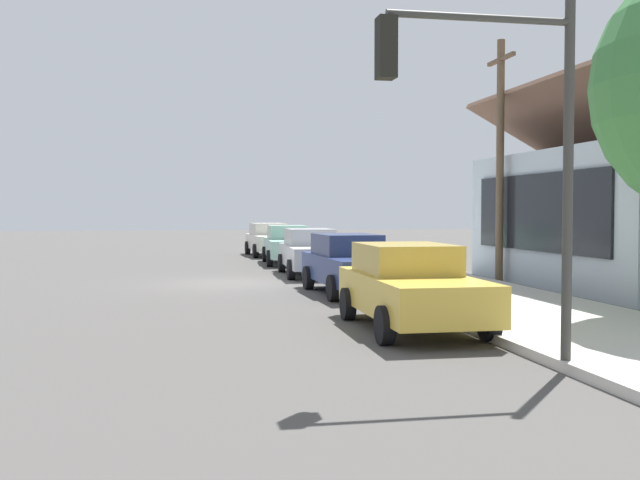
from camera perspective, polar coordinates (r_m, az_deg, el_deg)
The scene contains 10 objects.
ground_plane at distance 23.00m, azimuth -6.68°, elevation -3.30°, with size 120.00×120.00×0.00m, color #4C4947.
sidewalk_curb at distance 24.06m, azimuth 6.76°, elevation -2.86°, with size 60.00×4.20×0.16m, color beige.
car_ivory at distance 36.58m, azimuth -3.95°, elevation 0.07°, with size 4.85×2.07×1.59m.
car_seafoam at distance 31.05m, azimuth -2.49°, elevation -0.33°, with size 4.85×2.15×1.59m.
car_silver at distance 25.54m, azimuth -0.72°, elevation -0.89°, with size 4.88×2.09×1.59m.
car_navy at distance 19.91m, azimuth 2.30°, elevation -1.81°, with size 4.69×2.06×1.59m.
car_mustard at distance 14.14m, azimuth 6.95°, elevation -3.50°, with size 4.62×2.10×1.59m.
traffic_light_main at distance 10.41m, azimuth 13.34°, elevation 9.14°, with size 0.37×2.79×5.20m.
utility_pole_wooden at distance 23.90m, azimuth 13.62°, elevation 6.29°, with size 1.80×0.24×7.50m.
fire_hydrant_red at distance 19.45m, azimuth 6.76°, elevation -2.85°, with size 0.22×0.22×0.71m.
Camera 1 is at (22.82, -1.70, 2.24)m, focal length 41.79 mm.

